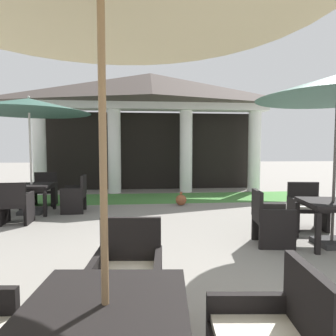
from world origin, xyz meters
The scene contains 13 objects.
background_pavilion centered at (0.00, 8.42, 3.16)m, with size 8.77×2.47×4.15m.
lawn_strip centered at (0.00, 7.06, 0.00)m, with size 10.57×1.90×0.01m, color #47843D.
patio_table_near_foreground centered at (-2.98, 5.25, 0.60)m, with size 0.93×0.93×0.70m.
patio_umbrella_near_foreground centered at (-2.98, 5.25, 2.55)m, with size 2.85×2.85×2.81m.
patio_chair_near_foreground_north centered at (-3.01, 6.27, 0.41)m, with size 0.64×0.54×0.89m.
patio_chair_near_foreground_south centered at (-2.94, 4.23, 0.40)m, with size 0.58×0.54×0.89m.
patio_chair_near_foreground_east centered at (-1.96, 5.28, 0.41)m, with size 0.55×0.62×0.91m.
patio_table_mid_left centered at (-0.57, -0.41, 0.61)m, with size 1.01×1.01×0.71m.
patio_chair_mid_left_north centered at (-0.49, 0.52, 0.42)m, with size 0.65×0.64×0.92m.
patio_table_mid_right centered at (2.72, 2.35, 0.62)m, with size 1.02×1.02×0.72m.
patio_chair_mid_right_north centered at (2.86, 3.33, 0.41)m, with size 0.69×0.62×0.90m.
patio_chair_mid_right_west centered at (1.74, 2.50, 0.40)m, with size 0.64×0.62×0.89m.
terracotta_urn centered at (0.75, 5.87, 0.15)m, with size 0.30×0.30×0.38m.
Camera 1 is at (-0.37, -2.03, 1.59)m, focal length 31.31 mm.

